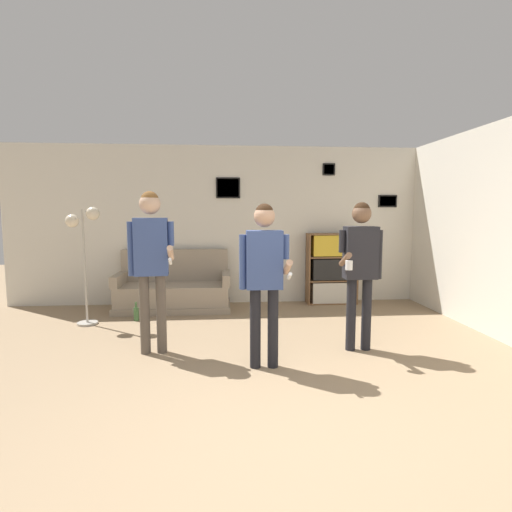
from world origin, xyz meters
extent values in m
plane|color=#937A5B|center=(0.00, 0.00, 0.00)|extent=(20.00, 20.00, 0.00)
cube|color=silver|center=(0.00, 4.44, 1.35)|extent=(8.21, 0.06, 2.70)
cube|color=black|center=(1.36, 4.40, 2.31)|extent=(0.21, 0.02, 0.20)
cube|color=gray|center=(1.36, 4.39, 2.31)|extent=(0.17, 0.01, 0.16)
cube|color=black|center=(-0.38, 4.40, 1.99)|extent=(0.41, 0.02, 0.35)
cube|color=gray|center=(-0.38, 4.39, 1.99)|extent=(0.36, 0.01, 0.30)
cube|color=black|center=(2.42, 4.40, 1.77)|extent=(0.33, 0.02, 0.21)
cube|color=gray|center=(2.42, 4.39, 1.77)|extent=(0.29, 0.01, 0.17)
cube|color=silver|center=(2.94, 2.21, 1.35)|extent=(0.06, 6.81, 2.70)
cube|color=gray|center=(-1.29, 3.97, 0.05)|extent=(1.83, 0.80, 0.10)
cube|color=gray|center=(-1.29, 3.97, 0.26)|extent=(1.77, 0.74, 0.32)
cube|color=gray|center=(-1.29, 4.30, 0.69)|extent=(1.77, 0.14, 0.54)
cube|color=gray|center=(-2.14, 3.97, 0.51)|extent=(0.12, 0.74, 0.18)
cube|color=gray|center=(-0.43, 3.97, 0.51)|extent=(0.12, 0.74, 0.18)
cube|color=brown|center=(0.98, 4.22, 0.61)|extent=(0.02, 0.30, 1.22)
cube|color=brown|center=(1.81, 4.22, 0.61)|extent=(0.02, 0.30, 1.22)
cube|color=brown|center=(1.39, 4.36, 0.61)|extent=(0.86, 0.01, 1.22)
cube|color=brown|center=(1.39, 4.22, 0.01)|extent=(0.81, 0.30, 0.02)
cube|color=brown|center=(1.39, 4.22, 1.21)|extent=(0.81, 0.30, 0.02)
cube|color=brown|center=(1.39, 4.22, 0.41)|extent=(0.81, 0.30, 0.02)
cube|color=brown|center=(1.39, 4.22, 0.81)|extent=(0.81, 0.30, 0.02)
cube|color=beige|center=(1.39, 4.21, 0.20)|extent=(0.70, 0.26, 0.35)
cube|color=black|center=(1.39, 4.21, 0.61)|extent=(0.70, 0.26, 0.35)
cube|color=gold|center=(1.39, 4.21, 1.01)|extent=(0.70, 0.26, 0.35)
cylinder|color=#ADA89E|center=(-2.40, 3.21, 0.01)|extent=(0.28, 0.28, 0.03)
cylinder|color=#ADA89E|center=(-2.40, 3.21, 0.83)|extent=(0.03, 0.03, 1.59)
cylinder|color=#ADA89E|center=(-2.33, 3.21, 1.59)|extent=(0.02, 0.16, 0.02)
sphere|color=beige|center=(-2.26, 3.21, 1.56)|extent=(0.18, 0.18, 0.18)
cylinder|color=#ADA89E|center=(-2.47, 3.21, 1.49)|extent=(0.02, 0.16, 0.02)
sphere|color=beige|center=(-2.54, 3.21, 1.46)|extent=(0.18, 0.18, 0.18)
cylinder|color=brown|center=(-1.35, 1.95, 0.44)|extent=(0.11, 0.11, 0.89)
cylinder|color=brown|center=(-1.17, 1.97, 0.44)|extent=(0.11, 0.11, 0.89)
cube|color=#384C84|center=(-1.26, 1.96, 1.20)|extent=(0.38, 0.23, 0.63)
sphere|color=#D1A889|center=(-1.26, 1.96, 1.67)|extent=(0.23, 0.23, 0.23)
sphere|color=brown|center=(-1.26, 1.96, 1.71)|extent=(0.20, 0.20, 0.20)
cylinder|color=#384C84|center=(-1.05, 1.98, 1.35)|extent=(0.07, 0.07, 0.27)
cylinder|color=#D1A889|center=(-1.03, 1.83, 1.14)|extent=(0.09, 0.33, 0.19)
cylinder|color=white|center=(-1.02, 1.68, 1.07)|extent=(0.05, 0.14, 0.09)
cylinder|color=#384C84|center=(-1.48, 1.94, 1.18)|extent=(0.07, 0.07, 0.59)
cylinder|color=black|center=(-0.15, 1.45, 0.41)|extent=(0.11, 0.11, 0.82)
cylinder|color=black|center=(0.03, 1.45, 0.41)|extent=(0.11, 0.11, 0.82)
cube|color=#384C84|center=(-0.06, 1.45, 1.11)|extent=(0.36, 0.21, 0.58)
sphere|color=tan|center=(-0.06, 1.45, 1.54)|extent=(0.21, 0.21, 0.21)
sphere|color=#382314|center=(-0.06, 1.45, 1.58)|extent=(0.18, 0.18, 0.18)
cylinder|color=#384C84|center=(0.15, 1.44, 1.24)|extent=(0.07, 0.07, 0.25)
cylinder|color=tan|center=(0.15, 1.31, 1.05)|extent=(0.07, 0.30, 0.18)
cylinder|color=white|center=(0.15, 1.17, 0.99)|extent=(0.04, 0.14, 0.09)
cylinder|color=#384C84|center=(-0.28, 1.45, 1.09)|extent=(0.07, 0.07, 0.55)
cylinder|color=black|center=(0.98, 1.88, 0.42)|extent=(0.11, 0.11, 0.83)
cylinder|color=black|center=(1.16, 1.88, 0.42)|extent=(0.11, 0.11, 0.83)
cube|color=#232328|center=(1.07, 1.88, 1.13)|extent=(0.36, 0.20, 0.59)
sphere|color=brown|center=(1.07, 1.88, 1.56)|extent=(0.22, 0.22, 0.22)
sphere|color=#382314|center=(1.07, 1.88, 1.60)|extent=(0.18, 0.18, 0.18)
cylinder|color=#232328|center=(1.28, 1.87, 1.10)|extent=(0.07, 0.07, 0.56)
cylinder|color=#232328|center=(0.85, 1.88, 1.26)|extent=(0.07, 0.07, 0.25)
cylinder|color=brown|center=(0.85, 1.74, 1.07)|extent=(0.07, 0.30, 0.19)
cylinder|color=white|center=(0.85, 1.60, 1.02)|extent=(0.08, 0.08, 0.10)
cylinder|color=#3D6638|center=(-1.75, 3.34, 0.10)|extent=(0.07, 0.07, 0.19)
cylinder|color=#3D6638|center=(-1.75, 3.34, 0.24)|extent=(0.03, 0.03, 0.08)
camera|label=1|loc=(-0.47, -2.48, 1.58)|focal=28.00mm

